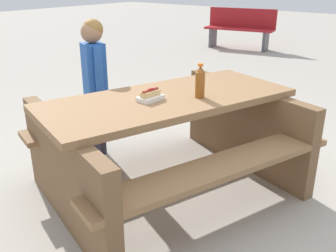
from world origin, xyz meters
name	(u,v)px	position (x,y,z in m)	size (l,w,h in m)	color
ground_plane	(168,189)	(0.00, 0.00, 0.00)	(30.00, 30.00, 0.00)	#ADA599
picnic_table	(168,136)	(0.00, 0.00, 0.44)	(2.14, 1.87, 0.75)	olive
soda_bottle	(200,82)	(-0.12, 0.18, 0.86)	(0.07, 0.07, 0.24)	brown
hotdog_tray	(150,96)	(0.14, -0.04, 0.78)	(0.18, 0.12, 0.08)	white
child_in_coat	(94,70)	(-0.13, -0.93, 0.77)	(0.22, 0.28, 1.21)	#262633
park_bench_mid	(240,28)	(-5.67, -2.58, 0.45)	(0.71, 1.55, 0.85)	maroon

